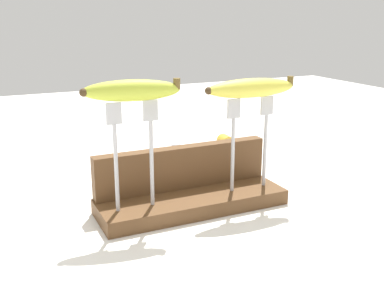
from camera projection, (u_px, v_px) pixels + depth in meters
The scene contains 9 objects.
ground_plane at pixel (192, 209), 0.90m from camera, with size 3.00×3.00×0.00m, color silver.
wooden_board at pixel (192, 202), 0.89m from camera, with size 0.36×0.12×0.03m, color brown.
board_backstop at pixel (182, 167), 0.92m from camera, with size 0.35×0.03×0.08m, color brown.
fork_stand_left at pixel (134, 146), 0.80m from camera, with size 0.09×0.01×0.19m.
fork_stand_right at pixel (250, 135), 0.90m from camera, with size 0.10×0.01×0.18m.
banana_raised_left at pixel (132, 90), 0.78m from camera, with size 0.17×0.07×0.04m.
banana_raised_right at pixel (251, 88), 0.87m from camera, with size 0.19×0.05×0.04m.
fork_fallen_far at pixel (178, 148), 1.29m from camera, with size 0.07×0.19×0.01m.
banana_chunk_near at pixel (225, 141), 1.30m from camera, with size 0.04×0.04×0.04m.
Camera 1 is at (-0.35, -0.75, 0.36)m, focal length 43.87 mm.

